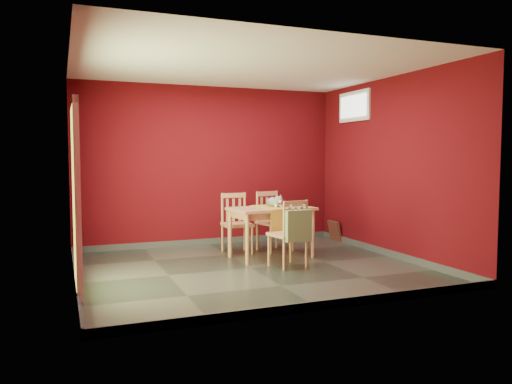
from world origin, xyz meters
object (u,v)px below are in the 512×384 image
object	(u,v)px
chair_near	(289,233)
dining_table	(272,214)
chair_far_right	(272,220)
tote_bag	(298,226)
picture_frame	(335,231)
cat	(274,200)
chair_far_left	(236,222)

from	to	relation	value
chair_near	dining_table	bearing A→B (deg)	88.25
chair_far_right	tote_bag	xyz separation A→B (m)	(-0.24, -1.42, 0.11)
tote_bag	picture_frame	bearing A→B (deg)	48.46
chair_far_right	tote_bag	bearing A→B (deg)	-99.42
chair_far_right	dining_table	bearing A→B (deg)	-114.08
chair_near	cat	xyz separation A→B (m)	(0.10, 0.74, 0.38)
dining_table	cat	size ratio (longest dim) A/B	3.16
chair_far_left	chair_far_right	xyz separation A→B (m)	(0.59, -0.05, 0.01)
chair_near	cat	distance (m)	0.84
chair_far_right	picture_frame	bearing A→B (deg)	17.12
tote_bag	cat	distance (m)	1.00
chair_far_right	chair_near	distance (m)	1.23
chair_far_left	cat	distance (m)	0.77
dining_table	chair_near	xyz separation A→B (m)	(-0.02, -0.67, -0.19)
tote_bag	chair_far_right	bearing A→B (deg)	80.58
dining_table	tote_bag	xyz separation A→B (m)	(0.00, -0.89, -0.06)
chair_far_left	chair_far_right	bearing A→B (deg)	-4.94
chair_far_right	tote_bag	world-z (taller)	chair_far_right
chair_far_left	picture_frame	distance (m)	2.06
chair_far_left	picture_frame	bearing A→B (deg)	10.83
chair_far_left	tote_bag	bearing A→B (deg)	-76.42
cat	chair_near	bearing A→B (deg)	-120.65
tote_bag	cat	size ratio (longest dim) A/B	1.21
chair_far_right	picture_frame	size ratio (longest dim) A/B	2.63
dining_table	chair_far_right	bearing A→B (deg)	65.92
chair_near	picture_frame	xyz separation A→B (m)	(1.67, 1.64, -0.29)
chair_far_right	chair_near	size ratio (longest dim) A/B	1.03
dining_table	chair_far_left	world-z (taller)	chair_far_left
chair_near	picture_frame	bearing A→B (deg)	44.46
chair_far_left	tote_bag	xyz separation A→B (m)	(0.36, -1.48, 0.12)
chair_near	chair_far_left	bearing A→B (deg)	104.80
dining_table	chair_far_right	size ratio (longest dim) A/B	1.34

